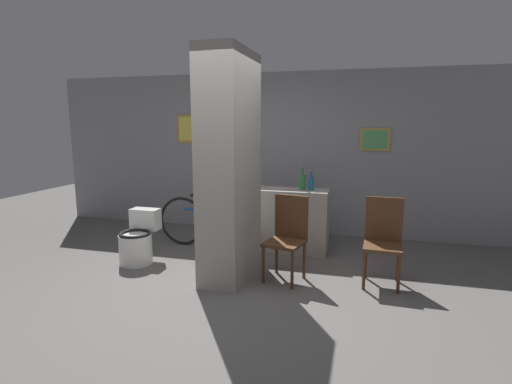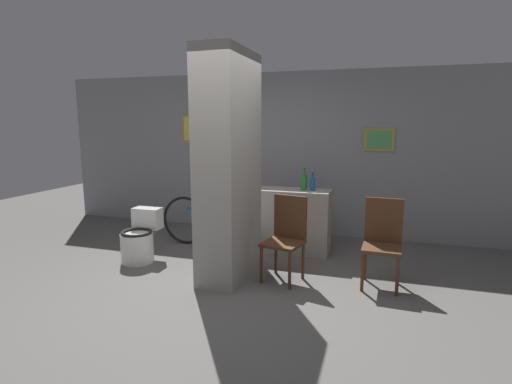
{
  "view_description": "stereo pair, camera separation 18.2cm",
  "coord_description": "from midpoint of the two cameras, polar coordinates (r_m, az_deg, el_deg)",
  "views": [
    {
      "loc": [
        1.36,
        -3.79,
        1.8
      ],
      "look_at": [
        0.07,
        0.93,
        0.95
      ],
      "focal_mm": 28.0,
      "sensor_mm": 36.0,
      "label": 1
    },
    {
      "loc": [
        1.54,
        -3.74,
        1.8
      ],
      "look_at": [
        0.07,
        0.93,
        0.95
      ],
      "focal_mm": 28.0,
      "sensor_mm": 36.0,
      "label": 2
    }
  ],
  "objects": [
    {
      "name": "ground_plane",
      "position": [
        4.42,
        -3.47,
        -14.21
      ],
      "size": [
        14.0,
        14.0,
        0.0
      ],
      "primitive_type": "plane",
      "color": "#5B5956"
    },
    {
      "name": "wall_back",
      "position": [
        6.58,
        4.61,
        5.48
      ],
      "size": [
        8.0,
        0.09,
        2.6
      ],
      "color": "gray",
      "rests_on": "ground_plane"
    },
    {
      "name": "pillar_center",
      "position": [
        4.61,
        -2.75,
        3.61
      ],
      "size": [
        0.49,
        1.07,
        2.6
      ],
      "color": "gray",
      "rests_on": "ground_plane"
    },
    {
      "name": "counter_shelf",
      "position": [
        5.67,
        5.19,
        -4.03
      ],
      "size": [
        1.23,
        0.44,
        0.89
      ],
      "color": "gray",
      "rests_on": "ground_plane"
    },
    {
      "name": "toilet",
      "position": [
        5.47,
        -15.39,
        -6.62
      ],
      "size": [
        0.42,
        0.58,
        0.67
      ],
      "color": "silver",
      "rests_on": "ground_plane"
    },
    {
      "name": "chair_near_pillar",
      "position": [
        4.63,
        5.43,
        -6.12
      ],
      "size": [
        0.49,
        0.49,
        0.97
      ],
      "rotation": [
        0.0,
        0.0,
        -0.23
      ],
      "color": "#4C2D19",
      "rests_on": "ground_plane"
    },
    {
      "name": "chair_by_doorway",
      "position": [
        4.69,
        18.68,
        -6.4
      ],
      "size": [
        0.43,
        0.43,
        0.97
      ],
      "rotation": [
        0.0,
        0.0,
        -0.04
      ],
      "color": "#4C2D19",
      "rests_on": "ground_plane"
    },
    {
      "name": "bicycle",
      "position": [
        5.87,
        -5.19,
        -4.25
      ],
      "size": [
        1.65,
        0.42,
        0.78
      ],
      "color": "black",
      "rests_on": "ground_plane"
    },
    {
      "name": "bottle_tall",
      "position": [
        5.52,
        7.8,
        1.48
      ],
      "size": [
        0.09,
        0.09,
        0.32
      ],
      "color": "#267233",
      "rests_on": "counter_shelf"
    },
    {
      "name": "bottle_short",
      "position": [
        5.51,
        9.03,
        1.23
      ],
      "size": [
        0.07,
        0.07,
        0.27
      ],
      "color": "#19598C",
      "rests_on": "counter_shelf"
    }
  ]
}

